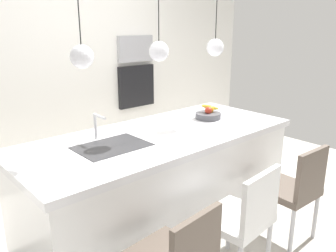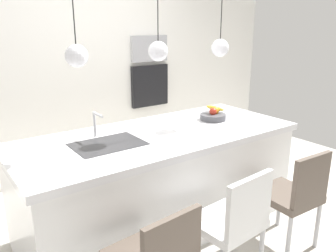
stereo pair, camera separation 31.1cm
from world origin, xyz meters
name	(u,v)px [view 1 (the left image)]	position (x,y,z in m)	size (l,w,h in m)	color
floor	(160,224)	(0.00, 0.00, 0.00)	(6.60, 6.60, 0.00)	#BCB7AD
back_wall	(69,70)	(0.00, 1.65, 1.30)	(6.00, 0.10, 2.60)	silver
kitchen_island	(160,180)	(0.00, 0.00, 0.45)	(2.53, 1.06, 0.90)	white
sink_basin	(112,147)	(-0.49, 0.00, 0.90)	(0.56, 0.40, 0.02)	#2D2D30
faucet	(97,123)	(-0.49, 0.21, 1.05)	(0.02, 0.17, 0.22)	silver
fruit_bowl	(208,114)	(0.70, 0.05, 0.95)	(0.26, 0.26, 0.15)	#4C4C51
microwave	(135,49)	(0.92, 1.58, 1.51)	(0.54, 0.08, 0.34)	#9E9EA3
oven	(136,86)	(0.92, 1.58, 1.01)	(0.56, 0.08, 0.56)	black
chair_middle	(243,216)	(0.00, -0.93, 0.50)	(0.50, 0.46, 0.87)	silver
chair_far	(293,188)	(0.70, -0.93, 0.49)	(0.45, 0.48, 0.87)	brown
pendant_light_left	(82,56)	(-0.70, 0.00, 1.62)	(0.17, 0.17, 0.77)	silver
pendant_light_center	(159,51)	(0.00, 0.00, 1.62)	(0.17, 0.17, 0.77)	silver
pendant_light_right	(215,47)	(0.70, 0.00, 1.62)	(0.17, 0.17, 0.77)	silver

